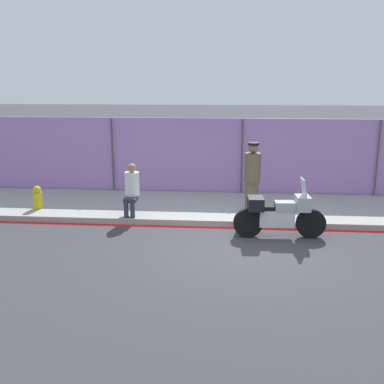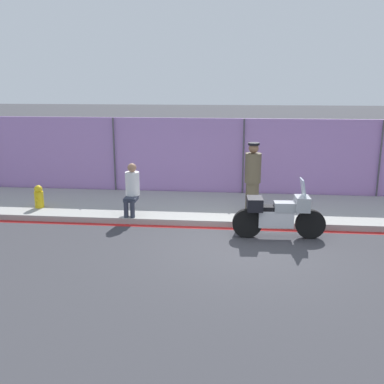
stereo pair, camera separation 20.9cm
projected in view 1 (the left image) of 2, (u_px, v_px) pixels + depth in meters
name	position (u px, v px, depth m)	size (l,w,h in m)	color
ground_plane	(245.00, 247.00, 10.10)	(120.00, 120.00, 0.00)	#38383D
sidewalk	(242.00, 208.00, 12.87)	(30.65, 3.05, 0.16)	#9E9E99
curb_paint_stripe	(243.00, 229.00, 11.33)	(30.65, 0.18, 0.01)	red
storefront_fence	(242.00, 158.00, 14.15)	(29.11, 0.17, 2.50)	#AD7FC6
motorcycle	(279.00, 214.00, 10.59)	(2.19, 0.56, 1.44)	black
officer_standing	(252.00, 176.00, 12.13)	(0.44, 0.44, 1.88)	brown
person_seated_on_curb	(132.00, 186.00, 11.90)	(0.38, 0.69, 1.36)	#2D3342
fire_hydrant	(38.00, 197.00, 12.51)	(0.25, 0.31, 0.64)	gold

